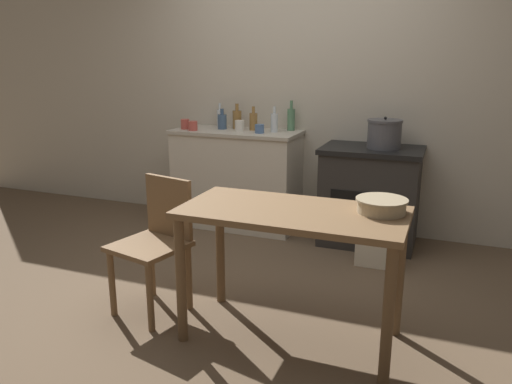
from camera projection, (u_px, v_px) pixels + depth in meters
name	position (u px, v px, depth m)	size (l,w,h in m)	color
ground_plane	(233.00, 290.00, 3.44)	(14.00, 14.00, 0.00)	brown
wall_back	(302.00, 89.00, 4.53)	(8.00, 0.07, 2.55)	beige
counter_cabinet	(237.00, 178.00, 4.67)	(1.17, 0.54, 0.91)	beige
stove	(370.00, 196.00, 4.22)	(0.82, 0.59, 0.83)	#2D2B28
work_table	(292.00, 230.00, 2.69)	(1.21, 0.60, 0.76)	brown
chair	(157.00, 240.00, 3.07)	(0.48, 0.48, 0.83)	brown
flour_sack	(376.00, 243.00, 3.83)	(0.29, 0.20, 0.34)	beige
stock_pot	(384.00, 134.00, 4.05)	(0.28, 0.28, 0.26)	#4C4C51
mixing_bowl_large	(382.00, 205.00, 2.60)	(0.27, 0.27, 0.08)	tan
bottle_far_left	(253.00, 121.00, 4.53)	(0.07, 0.07, 0.22)	olive
bottle_left	(274.00, 122.00, 4.43)	(0.06, 0.06, 0.23)	silver
bottle_mid_left	(237.00, 119.00, 4.66)	(0.08, 0.08, 0.23)	olive
bottle_center_left	(291.00, 119.00, 4.52)	(0.07, 0.07, 0.27)	#517F5B
bottle_center	(222.00, 121.00, 4.61)	(0.08, 0.08, 0.19)	#3D5675
bottle_center_right	(220.00, 117.00, 4.80)	(0.06, 0.06, 0.22)	silver
cup_mid_right	(193.00, 126.00, 4.53)	(0.08, 0.08, 0.09)	#B74C42
cup_right	(240.00, 126.00, 4.50)	(0.09, 0.09, 0.10)	silver
cup_far_right	(260.00, 129.00, 4.37)	(0.08, 0.08, 0.08)	#4C6B99
cup_end_right	(185.00, 124.00, 4.62)	(0.08, 0.08, 0.09)	#B74C42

